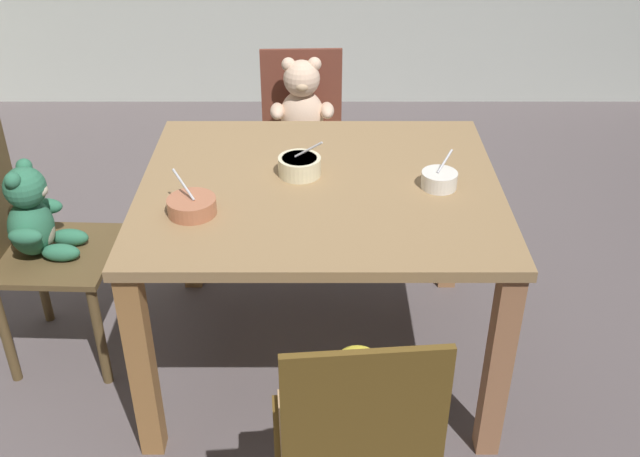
# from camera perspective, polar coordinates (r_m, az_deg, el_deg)

# --- Properties ---
(ground_plane) EXTENTS (5.20, 5.20, 0.04)m
(ground_plane) POSITION_cam_1_polar(r_m,az_deg,el_deg) (2.91, 0.00, -9.79)
(ground_plane) COLOR #5C5254
(dining_table) EXTENTS (1.19, 1.02, 0.74)m
(dining_table) POSITION_cam_1_polar(r_m,az_deg,el_deg) (2.53, 0.00, 1.24)
(dining_table) COLOR #94734B
(dining_table) RESTS_ON ground_plane
(teddy_chair_far_center) EXTENTS (0.41, 0.38, 0.86)m
(teddy_chair_far_center) POSITION_cam_1_polar(r_m,az_deg,el_deg) (3.35, -1.38, 7.97)
(teddy_chair_far_center) COLOR brown
(teddy_chair_far_center) RESTS_ON ground_plane
(teddy_chair_near_front) EXTENTS (0.43, 0.41, 0.91)m
(teddy_chair_near_front) POSITION_cam_1_polar(r_m,az_deg,el_deg) (1.88, 2.70, -15.32)
(teddy_chair_near_front) COLOR brown
(teddy_chair_near_front) RESTS_ON ground_plane
(teddy_chair_near_left) EXTENTS (0.41, 0.42, 0.94)m
(teddy_chair_near_left) POSITION_cam_1_polar(r_m,az_deg,el_deg) (2.78, -20.97, -0.05)
(teddy_chair_near_left) COLOR brown
(teddy_chair_near_left) RESTS_ON ground_plane
(porridge_bowl_white_near_right) EXTENTS (0.12, 0.12, 0.11)m
(porridge_bowl_white_near_right) POSITION_cam_1_polar(r_m,az_deg,el_deg) (2.47, 9.09, 3.73)
(porridge_bowl_white_near_right) COLOR white
(porridge_bowl_white_near_right) RESTS_ON dining_table
(porridge_bowl_cream_center) EXTENTS (0.15, 0.14, 0.13)m
(porridge_bowl_cream_center) POSITION_cam_1_polar(r_m,az_deg,el_deg) (2.51, -1.57, 4.82)
(porridge_bowl_cream_center) COLOR beige
(porridge_bowl_cream_center) RESTS_ON dining_table
(porridge_bowl_terracotta_near_left) EXTENTS (0.15, 0.15, 0.13)m
(porridge_bowl_terracotta_near_left) POSITION_cam_1_polar(r_m,az_deg,el_deg) (2.32, -9.76, 1.72)
(porridge_bowl_terracotta_near_left) COLOR #B56B4B
(porridge_bowl_terracotta_near_left) RESTS_ON dining_table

